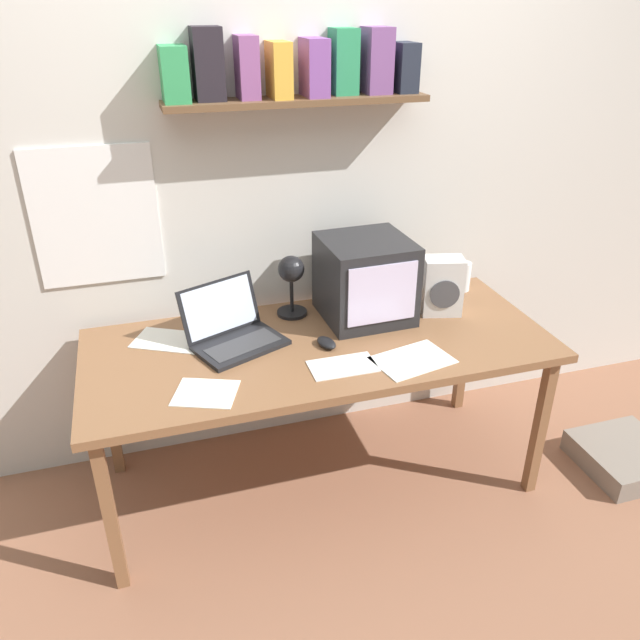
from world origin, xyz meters
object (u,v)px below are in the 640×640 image
at_px(crt_monitor, 365,279).
at_px(juice_glass, 463,278).
at_px(laptop, 231,329).
at_px(open_notebook, 343,366).
at_px(space_heater, 442,286).
at_px(printed_handout, 413,360).
at_px(floor_cushion, 625,457).
at_px(loose_paper_near_laptop, 206,393).
at_px(computer_mouse, 326,343).
at_px(desk_lamp, 291,277).
at_px(loose_paper_near_monitor, 170,340).
at_px(corner_desk, 320,353).

xyz_separation_m(crt_monitor, juice_glass, (0.54, 0.12, -0.11)).
bearing_deg(laptop, open_notebook, -63.47).
distance_m(space_heater, printed_handout, 0.46).
relative_size(printed_handout, floor_cushion, 0.81).
bearing_deg(loose_paper_near_laptop, space_heater, 17.26).
distance_m(computer_mouse, open_notebook, 0.17).
distance_m(open_notebook, floor_cushion, 1.52).
relative_size(crt_monitor, desk_lamp, 1.26).
xyz_separation_m(laptop, loose_paper_near_monitor, (-0.24, 0.08, -0.06)).
distance_m(loose_paper_near_monitor, loose_paper_near_laptop, 0.43).
xyz_separation_m(desk_lamp, loose_paper_near_laptop, (-0.44, -0.46, -0.20)).
height_order(laptop, loose_paper_near_monitor, laptop).
xyz_separation_m(printed_handout, open_notebook, (-0.27, 0.03, 0.00)).
distance_m(space_heater, computer_mouse, 0.60).
xyz_separation_m(corner_desk, loose_paper_near_monitor, (-0.58, 0.19, 0.05)).
distance_m(laptop, desk_lamp, 0.34).
distance_m(laptop, printed_handout, 0.73).
bearing_deg(floor_cushion, loose_paper_near_laptop, 176.98).
distance_m(loose_paper_near_monitor, floor_cushion, 2.15).
bearing_deg(floor_cushion, laptop, 165.63).
xyz_separation_m(corner_desk, space_heater, (0.58, 0.10, 0.18)).
bearing_deg(desk_lamp, computer_mouse, -61.12).
distance_m(juice_glass, computer_mouse, 0.85).
bearing_deg(open_notebook, loose_paper_near_monitor, 147.08).
bearing_deg(computer_mouse, floor_cushion, -12.06).
distance_m(computer_mouse, printed_handout, 0.35).
distance_m(printed_handout, open_notebook, 0.27).
height_order(computer_mouse, open_notebook, computer_mouse).
xyz_separation_m(computer_mouse, floor_cushion, (1.37, -0.29, -0.68)).
xyz_separation_m(crt_monitor, space_heater, (0.33, -0.07, -0.05)).
xyz_separation_m(crt_monitor, desk_lamp, (-0.31, 0.05, 0.03)).
bearing_deg(corner_desk, loose_paper_near_laptop, -154.47).
distance_m(desk_lamp, printed_handout, 0.62).
height_order(computer_mouse, printed_handout, computer_mouse).
bearing_deg(loose_paper_near_monitor, printed_handout, -25.98).
distance_m(computer_mouse, floor_cushion, 1.56).
bearing_deg(printed_handout, corner_desk, 141.00).
bearing_deg(crt_monitor, corner_desk, -148.11).
bearing_deg(computer_mouse, printed_handout, -35.15).
relative_size(laptop, juice_glass, 3.10).
bearing_deg(corner_desk, desk_lamp, 104.48).
distance_m(corner_desk, laptop, 0.37).
height_order(space_heater, loose_paper_near_laptop, space_heater).
relative_size(corner_desk, computer_mouse, 16.04).
height_order(crt_monitor, laptop, crt_monitor).
height_order(crt_monitor, space_heater, crt_monitor).
distance_m(laptop, juice_glass, 1.15).
bearing_deg(crt_monitor, laptop, -175.85).
xyz_separation_m(desk_lamp, computer_mouse, (0.07, -0.26, -0.19)).
height_order(juice_glass, loose_paper_near_monitor, juice_glass).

